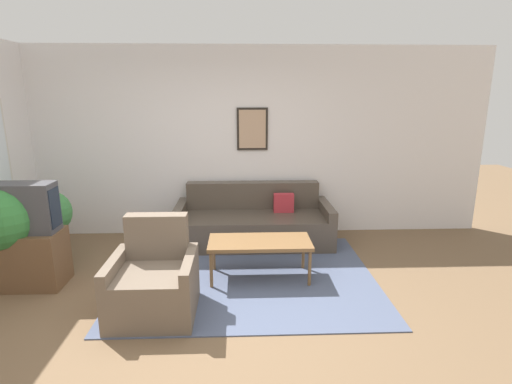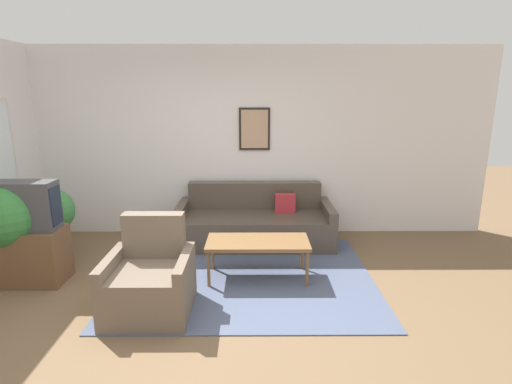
{
  "view_description": "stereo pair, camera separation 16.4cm",
  "coord_description": "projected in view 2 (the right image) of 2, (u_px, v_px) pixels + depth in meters",
  "views": [
    {
      "loc": [
        0.41,
        -3.3,
        2.05
      ],
      "look_at": [
        0.6,
        1.52,
        0.85
      ],
      "focal_mm": 28.0,
      "sensor_mm": 36.0,
      "label": 1
    },
    {
      "loc": [
        0.57,
        -3.3,
        2.05
      ],
      "look_at": [
        0.6,
        1.52,
        0.85
      ],
      "focal_mm": 28.0,
      "sensor_mm": 36.0,
      "label": 2
    }
  ],
  "objects": [
    {
      "name": "potted_plant_by_window",
      "position": [
        52.0,
        214.0,
        5.01
      ],
      "size": [
        0.55,
        0.55,
        0.89
      ],
      "color": "slate",
      "rests_on": "ground_plane"
    },
    {
      "name": "wall_back",
      "position": [
        215.0,
        143.0,
        5.78
      ],
      "size": [
        8.0,
        0.09,
        2.7
      ],
      "color": "silver",
      "rests_on": "ground_plane"
    },
    {
      "name": "armchair",
      "position": [
        150.0,
        282.0,
        3.8
      ],
      "size": [
        0.78,
        0.76,
        0.9
      ],
      "rotation": [
        0.0,
        0.0,
        -0.14
      ],
      "color": "#6B5B4C",
      "rests_on": "ground_plane"
    },
    {
      "name": "potted_plant_small",
      "position": [
        16.0,
        229.0,
        4.66
      ],
      "size": [
        0.49,
        0.49,
        0.79
      ],
      "color": "#383D42",
      "rests_on": "ground_plane"
    },
    {
      "name": "area_rug",
      "position": [
        246.0,
        276.0,
        4.58
      ],
      "size": [
        2.85,
        2.32,
        0.01
      ],
      "color": "#4C5670",
      "rests_on": "ground_plane"
    },
    {
      "name": "tv_stand",
      "position": [
        33.0,
        256.0,
        4.39
      ],
      "size": [
        0.68,
        0.45,
        0.61
      ],
      "color": "brown",
      "rests_on": "ground_plane"
    },
    {
      "name": "coffee_table",
      "position": [
        258.0,
        244.0,
        4.45
      ],
      "size": [
        1.14,
        0.52,
        0.45
      ],
      "color": "brown",
      "rests_on": "ground_plane"
    },
    {
      "name": "ground_plane",
      "position": [
        192.0,
        321.0,
        3.69
      ],
      "size": [
        16.0,
        16.0,
        0.0
      ],
      "primitive_type": "plane",
      "color": "brown"
    },
    {
      "name": "tv",
      "position": [
        26.0,
        206.0,
        4.26
      ],
      "size": [
        0.65,
        0.28,
        0.53
      ],
      "color": "#424247",
      "rests_on": "tv_stand"
    },
    {
      "name": "couch",
      "position": [
        255.0,
        223.0,
        5.59
      ],
      "size": [
        2.14,
        0.9,
        0.8
      ],
      "color": "#4C4238",
      "rests_on": "ground_plane"
    },
    {
      "name": "potted_plant_tall",
      "position": [
        7.0,
        217.0,
        4.28
      ],
      "size": [
        0.73,
        0.73,
        1.15
      ],
      "color": "#935638",
      "rests_on": "ground_plane"
    }
  ]
}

